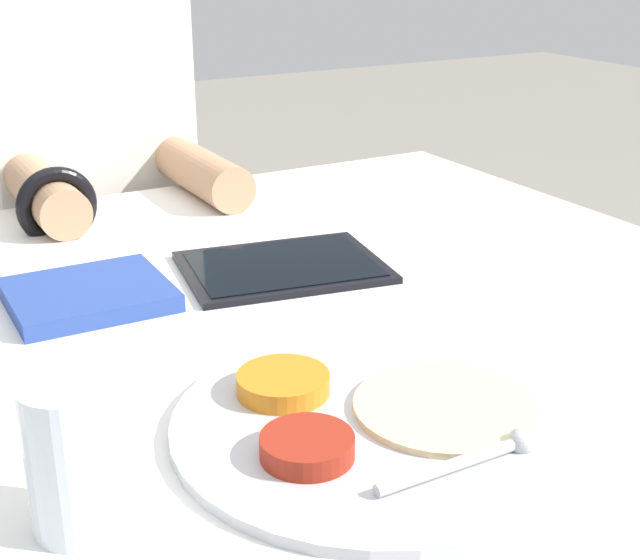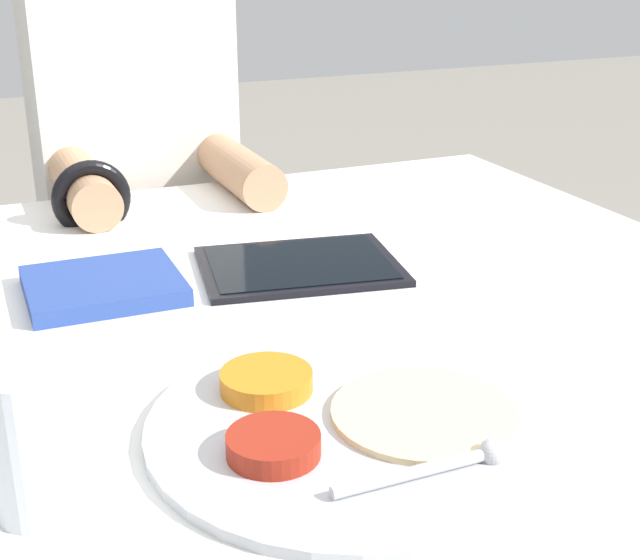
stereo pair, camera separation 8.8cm
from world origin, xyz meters
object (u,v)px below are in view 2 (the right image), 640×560
(thali_tray, at_px, (347,423))
(tablet_device, at_px, (299,266))
(red_notebook, at_px, (104,287))
(drinking_glass, at_px, (35,441))
(person_diner, at_px, (143,260))

(thali_tray, height_order, tablet_device, thali_tray)
(red_notebook, distance_m, tablet_device, 0.23)
(thali_tray, height_order, drinking_glass, drinking_glass)
(person_diner, bearing_deg, red_notebook, -105.92)
(thali_tray, distance_m, drinking_glass, 0.25)
(thali_tray, relative_size, person_diner, 0.27)
(thali_tray, relative_size, red_notebook, 1.97)
(tablet_device, height_order, drinking_glass, drinking_glass)
(red_notebook, height_order, tablet_device, red_notebook)
(thali_tray, relative_size, drinking_glass, 3.06)
(person_diner, distance_m, drinking_glass, 1.00)
(red_notebook, xyz_separation_m, person_diner, (0.16, 0.55, -0.18))
(red_notebook, xyz_separation_m, drinking_glass, (-0.11, -0.39, 0.05))
(person_diner, bearing_deg, drinking_glass, -106.18)
(red_notebook, bearing_deg, thali_tray, -71.26)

